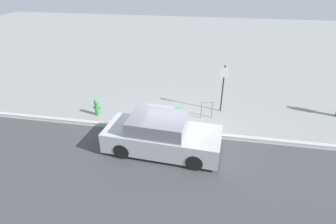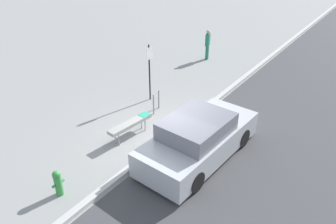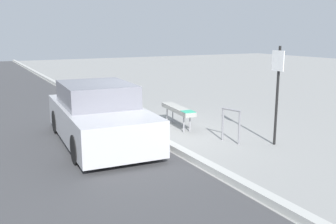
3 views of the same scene
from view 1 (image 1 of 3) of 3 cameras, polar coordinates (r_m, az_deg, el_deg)
name	(u,v)px [view 1 (image 1 of 3)]	position (r m, az deg, el deg)	size (l,w,h in m)	color
ground_plane	(172,132)	(11.11, 0.79, -4.40)	(60.00, 60.00, 0.00)	gray
curb	(172,131)	(11.07, 0.80, -4.11)	(60.00, 0.20, 0.13)	#B7B7B2
bench	(164,108)	(11.89, -0.79, 0.80)	(1.72, 0.51, 0.57)	#99999E
bike_rack	(207,108)	(12.04, 8.47, 0.87)	(0.55, 0.18, 0.83)	gray
sign_post	(223,84)	(12.40, 11.92, 5.90)	(0.36, 0.08, 2.30)	black
fire_hydrant	(97,107)	(12.64, -15.24, 1.06)	(0.36, 0.22, 0.77)	#338C3F
parked_car_near	(162,136)	(9.74, -1.40, -5.15)	(4.36, 2.00, 1.41)	black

